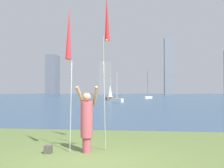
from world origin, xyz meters
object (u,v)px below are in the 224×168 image
object	(u,v)px
kite_flag_left	(69,36)
sailboat_5	(110,93)
person	(87,120)
bag	(48,149)
kite_flag_right	(107,21)
sailboat_2	(148,97)
sailboat_6	(117,100)

from	to	relation	value
kite_flag_left	sailboat_5	size ratio (longest dim) A/B	1.00
kite_flag_left	person	bearing A→B (deg)	15.50
bag	kite_flag_right	bearing A→B (deg)	29.78
sailboat_5	sailboat_2	bearing A→B (deg)	50.96
kite_flag_right	bag	bearing A→B (deg)	-150.22
kite_flag_right	sailboat_2	world-z (taller)	sailboat_2
sailboat_6	sailboat_2	bearing A→B (deg)	74.89
sailboat_2	kite_flag_left	bearing A→B (deg)	-93.52
kite_flag_left	sailboat_5	bearing A→B (deg)	95.43
person	kite_flag_right	world-z (taller)	kite_flag_right
person	sailboat_5	world-z (taller)	sailboat_5
kite_flag_right	person	bearing A→B (deg)	-127.51
sailboat_5	sailboat_6	bearing A→B (deg)	-76.92
bag	sailboat_2	world-z (taller)	sailboat_2
bag	sailboat_5	distance (m)	40.52
kite_flag_left	sailboat_2	size ratio (longest dim) A/B	0.70
kite_flag_right	sailboat_2	bearing A→B (deg)	87.55
bag	sailboat_5	bearing A→B (deg)	94.67
person	sailboat_5	bearing A→B (deg)	82.40
sailboat_5	kite_flag_right	bearing A→B (deg)	-83.12
kite_flag_left	bag	distance (m)	3.12
kite_flag_right	sailboat_2	size ratio (longest dim) A/B	0.80
sailboat_2	bag	bearing A→B (deg)	-94.13
sailboat_6	bag	bearing A→B (deg)	-87.82
sailboat_5	sailboat_6	world-z (taller)	sailboat_6
person	sailboat_2	xyz separation A→B (m)	(2.52, 48.56, -0.58)
kite_flag_right	sailboat_5	xyz separation A→B (m)	(-4.77, 39.53, -2.47)
person	sailboat_2	world-z (taller)	sailboat_2
person	bag	world-z (taller)	person
bag	sailboat_5	world-z (taller)	sailboat_5
person	kite_flag_right	xyz separation A→B (m)	(0.47, 0.61, 2.85)
sailboat_6	sailboat_5	bearing A→B (deg)	103.08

